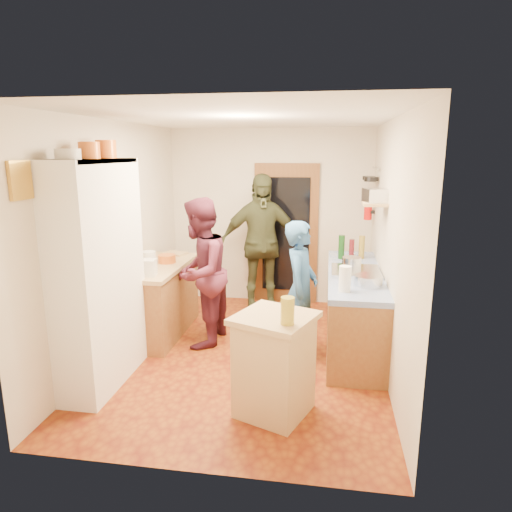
% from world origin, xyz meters
% --- Properties ---
extents(floor, '(3.00, 4.00, 0.02)m').
position_xyz_m(floor, '(0.00, 0.00, -0.01)').
color(floor, '#8D4411').
rests_on(floor, ground).
extents(ceiling, '(3.00, 4.00, 0.02)m').
position_xyz_m(ceiling, '(0.00, 0.00, 2.61)').
color(ceiling, silver).
rests_on(ceiling, ground).
extents(wall_back, '(3.00, 0.02, 2.60)m').
position_xyz_m(wall_back, '(0.00, 2.01, 1.30)').
color(wall_back, beige).
rests_on(wall_back, ground).
extents(wall_front, '(3.00, 0.02, 2.60)m').
position_xyz_m(wall_front, '(0.00, -2.01, 1.30)').
color(wall_front, beige).
rests_on(wall_front, ground).
extents(wall_left, '(0.02, 4.00, 2.60)m').
position_xyz_m(wall_left, '(-1.51, 0.00, 1.30)').
color(wall_left, beige).
rests_on(wall_left, ground).
extents(wall_right, '(0.02, 4.00, 2.60)m').
position_xyz_m(wall_right, '(1.51, 0.00, 1.30)').
color(wall_right, beige).
rests_on(wall_right, ground).
extents(door_frame, '(0.95, 0.06, 2.10)m').
position_xyz_m(door_frame, '(0.25, 1.97, 1.05)').
color(door_frame, brown).
rests_on(door_frame, ground).
extents(door_glass, '(0.70, 0.02, 1.70)m').
position_xyz_m(door_glass, '(0.25, 1.94, 1.05)').
color(door_glass, black).
rests_on(door_glass, door_frame).
extents(hutch_body, '(0.40, 1.20, 2.20)m').
position_xyz_m(hutch_body, '(-1.30, -0.80, 1.10)').
color(hutch_body, white).
rests_on(hutch_body, ground).
extents(hutch_top_shelf, '(0.40, 1.14, 0.04)m').
position_xyz_m(hutch_top_shelf, '(-1.30, -0.80, 2.18)').
color(hutch_top_shelf, white).
rests_on(hutch_top_shelf, hutch_body).
extents(plate_stack, '(0.21, 0.21, 0.09)m').
position_xyz_m(plate_stack, '(-1.30, -1.16, 2.24)').
color(plate_stack, white).
rests_on(plate_stack, hutch_top_shelf).
extents(orange_pot_a, '(0.19, 0.19, 0.15)m').
position_xyz_m(orange_pot_a, '(-1.30, -0.80, 2.28)').
color(orange_pot_a, orange).
rests_on(orange_pot_a, hutch_top_shelf).
extents(orange_pot_b, '(0.20, 0.20, 0.17)m').
position_xyz_m(orange_pot_b, '(-1.30, -0.48, 2.29)').
color(orange_pot_b, orange).
rests_on(orange_pot_b, hutch_top_shelf).
extents(left_counter_base, '(0.60, 1.40, 0.85)m').
position_xyz_m(left_counter_base, '(-1.20, 0.45, 0.42)').
color(left_counter_base, olive).
rests_on(left_counter_base, ground).
extents(left_counter_top, '(0.64, 1.44, 0.05)m').
position_xyz_m(left_counter_top, '(-1.20, 0.45, 0.88)').
color(left_counter_top, tan).
rests_on(left_counter_top, left_counter_base).
extents(toaster, '(0.27, 0.20, 0.19)m').
position_xyz_m(toaster, '(-1.15, -0.06, 0.99)').
color(toaster, white).
rests_on(toaster, left_counter_top).
extents(kettle, '(0.22, 0.22, 0.20)m').
position_xyz_m(kettle, '(-1.25, 0.31, 1.00)').
color(kettle, white).
rests_on(kettle, left_counter_top).
extents(orange_bowl, '(0.24, 0.24, 0.10)m').
position_xyz_m(orange_bowl, '(-1.12, 0.57, 0.95)').
color(orange_bowl, orange).
rests_on(orange_bowl, left_counter_top).
extents(chopping_board, '(0.35, 0.30, 0.02)m').
position_xyz_m(chopping_board, '(-1.18, 1.05, 0.91)').
color(chopping_board, tan).
rests_on(chopping_board, left_counter_top).
extents(right_counter_base, '(0.60, 2.20, 0.84)m').
position_xyz_m(right_counter_base, '(1.20, 0.50, 0.42)').
color(right_counter_base, olive).
rests_on(right_counter_base, ground).
extents(right_counter_top, '(0.62, 2.22, 0.06)m').
position_xyz_m(right_counter_top, '(1.20, 0.50, 0.87)').
color(right_counter_top, '#1F45B2').
rests_on(right_counter_top, right_counter_base).
extents(hob, '(0.55, 0.58, 0.04)m').
position_xyz_m(hob, '(1.20, 0.43, 0.92)').
color(hob, silver).
rests_on(hob, right_counter_top).
extents(pot_on_hob, '(0.22, 0.22, 0.14)m').
position_xyz_m(pot_on_hob, '(1.15, 0.45, 1.01)').
color(pot_on_hob, silver).
rests_on(pot_on_hob, hob).
extents(bottle_a, '(0.10, 0.10, 0.31)m').
position_xyz_m(bottle_a, '(1.05, 1.13, 1.06)').
color(bottle_a, '#143F14').
rests_on(bottle_a, right_counter_top).
extents(bottle_b, '(0.08, 0.08, 0.26)m').
position_xyz_m(bottle_b, '(1.18, 1.13, 1.03)').
color(bottle_b, '#591419').
rests_on(bottle_b, right_counter_top).
extents(bottle_c, '(0.09, 0.09, 0.30)m').
position_xyz_m(bottle_c, '(1.31, 1.18, 1.05)').
color(bottle_c, olive).
rests_on(bottle_c, right_counter_top).
extents(paper_towel, '(0.13, 0.13, 0.26)m').
position_xyz_m(paper_towel, '(1.05, -0.31, 1.03)').
color(paper_towel, white).
rests_on(paper_towel, right_counter_top).
extents(mixing_bowl, '(0.32, 0.32, 0.11)m').
position_xyz_m(mixing_bowl, '(1.30, -0.07, 0.96)').
color(mixing_bowl, silver).
rests_on(mixing_bowl, right_counter_top).
extents(island_base, '(0.71, 0.71, 0.86)m').
position_xyz_m(island_base, '(0.45, -1.12, 0.43)').
color(island_base, tan).
rests_on(island_base, ground).
extents(island_top, '(0.81, 0.81, 0.05)m').
position_xyz_m(island_top, '(0.45, -1.12, 0.89)').
color(island_top, tan).
rests_on(island_top, island_base).
extents(cutting_board, '(0.43, 0.39, 0.02)m').
position_xyz_m(cutting_board, '(0.42, -1.06, 0.90)').
color(cutting_board, white).
rests_on(cutting_board, island_top).
extents(oil_jar, '(0.15, 0.15, 0.22)m').
position_xyz_m(oil_jar, '(0.57, -1.30, 1.02)').
color(oil_jar, '#AD9E2D').
rests_on(oil_jar, island_top).
extents(pan_rail, '(0.02, 0.65, 0.02)m').
position_xyz_m(pan_rail, '(1.46, 1.52, 2.05)').
color(pan_rail, silver).
rests_on(pan_rail, wall_right).
extents(pan_hang_a, '(0.18, 0.18, 0.05)m').
position_xyz_m(pan_hang_a, '(1.40, 1.35, 1.92)').
color(pan_hang_a, black).
rests_on(pan_hang_a, pan_rail).
extents(pan_hang_b, '(0.16, 0.16, 0.05)m').
position_xyz_m(pan_hang_b, '(1.40, 1.55, 1.90)').
color(pan_hang_b, black).
rests_on(pan_hang_b, pan_rail).
extents(pan_hang_c, '(0.17, 0.17, 0.05)m').
position_xyz_m(pan_hang_c, '(1.40, 1.75, 1.91)').
color(pan_hang_c, black).
rests_on(pan_hang_c, pan_rail).
extents(wall_shelf, '(0.26, 0.42, 0.03)m').
position_xyz_m(wall_shelf, '(1.37, 0.45, 1.70)').
color(wall_shelf, tan).
rests_on(wall_shelf, wall_right).
extents(radio, '(0.28, 0.34, 0.15)m').
position_xyz_m(radio, '(1.37, 0.45, 1.79)').
color(radio, silver).
rests_on(radio, wall_shelf).
extents(ext_bracket, '(0.06, 0.10, 0.04)m').
position_xyz_m(ext_bracket, '(1.47, 1.70, 1.45)').
color(ext_bracket, black).
rests_on(ext_bracket, wall_right).
extents(fire_extinguisher, '(0.11, 0.11, 0.32)m').
position_xyz_m(fire_extinguisher, '(1.41, 1.70, 1.50)').
color(fire_extinguisher, red).
rests_on(fire_extinguisher, wall_right).
extents(picture_frame, '(0.03, 0.25, 0.30)m').
position_xyz_m(picture_frame, '(-1.48, -1.55, 2.05)').
color(picture_frame, gold).
rests_on(picture_frame, wall_left).
extents(person_hob, '(0.45, 0.61, 1.54)m').
position_xyz_m(person_hob, '(0.62, 0.06, 0.77)').
color(person_hob, '#2A558B').
rests_on(person_hob, ground).
extents(person_left, '(0.73, 0.90, 1.76)m').
position_xyz_m(person_left, '(-0.56, 0.27, 0.88)').
color(person_left, '#4B1A2B').
rests_on(person_left, ground).
extents(person_back, '(1.25, 0.82, 1.97)m').
position_xyz_m(person_back, '(-0.06, 1.53, 0.99)').
color(person_back, '#353921').
rests_on(person_back, ground).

